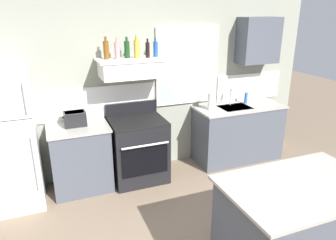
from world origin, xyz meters
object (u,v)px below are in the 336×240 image
kitchen_island (296,227)px  stove_range (138,149)px  refrigerator (6,142)px  bottle_rose_pink (117,50)px  bottle_amber_wine (106,50)px  paper_towel_roll (211,101)px  bottle_blue_liqueur (156,49)px  dish_soap_bottle (246,98)px  bottle_dark_green_wine (127,49)px  toaster (75,118)px  bottle_balsamic_dark (148,50)px  bottle_champagne_gold_foil (137,49)px

kitchen_island → stove_range: bearing=111.8°
refrigerator → bottle_rose_pink: (1.45, 0.14, 1.01)m
bottle_amber_wine → paper_towel_roll: (1.52, -0.12, -0.82)m
bottle_blue_liqueur → dish_soap_bottle: bottle_blue_liqueur is taller
kitchen_island → bottle_dark_green_wine: bearing=111.8°
toaster → paper_towel_roll: bearing=-1.3°
refrigerator → bottle_balsamic_dark: (1.85, 0.11, 1.00)m
bottle_blue_liqueur → paper_towel_roll: bearing=-6.9°
stove_range → bottle_balsamic_dark: 1.40m
bottle_rose_pink → dish_soap_bottle: (2.08, 0.02, -0.86)m
bottle_champagne_gold_foil → dish_soap_bottle: size_ratio=1.64×
toaster → bottle_balsamic_dark: 1.32m
refrigerator → stove_range: refrigerator is taller
refrigerator → dish_soap_bottle: 3.54m
refrigerator → bottle_blue_liqueur: bearing=4.7°
toaster → bottle_blue_liqueur: (1.15, 0.06, 0.84)m
bottle_amber_wine → bottle_dark_green_wine: bearing=-0.2°
bottle_champagne_gold_foil → kitchen_island: 2.81m
bottle_amber_wine → bottle_rose_pink: size_ratio=1.07×
bottle_dark_green_wine → kitchen_island: 2.88m
stove_range → bottle_rose_pink: 1.41m
toaster → bottle_amber_wine: (0.48, 0.07, 0.86)m
bottle_dark_green_wine → bottle_balsamic_dark: bearing=-13.2°
stove_range → refrigerator: bearing=-179.2°
paper_towel_roll → kitchen_island: size_ratio=0.19×
refrigerator → dish_soap_bottle: (3.53, 0.16, 0.15)m
bottle_amber_wine → bottle_champagne_gold_foil: bearing=-7.0°
bottle_dark_green_wine → bottle_blue_liqueur: size_ratio=1.10×
dish_soap_bottle → kitchen_island: dish_soap_bottle is taller
stove_range → bottle_champagne_gold_foil: bearing=59.8°
bottle_balsamic_dark → bottle_rose_pink: bearing=175.5°
refrigerator → bottle_rose_pink: bottle_rose_pink is taller
bottle_balsamic_dark → bottle_blue_liqueur: same height
bottle_champagne_gold_foil → bottle_blue_liqueur: 0.28m
bottle_balsamic_dark → kitchen_island: bottle_balsamic_dark is taller
stove_range → bottle_amber_wine: size_ratio=3.77×
bottle_blue_liqueur → kitchen_island: (0.54, -2.32, -1.39)m
bottle_amber_wine → kitchen_island: (1.21, -2.34, -1.41)m
paper_towel_roll → dish_soap_bottle: paper_towel_roll is taller
stove_range → bottle_rose_pink: bearing=148.7°
toaster → paper_towel_roll: paper_towel_roll is taller
paper_towel_roll → dish_soap_bottle: (0.69, 0.10, -0.04)m
bottle_amber_wine → dish_soap_bottle: (2.22, -0.02, -0.87)m
bottle_amber_wine → bottle_rose_pink: 0.14m
toaster → bottle_champagne_gold_foil: bearing=1.3°
bottle_amber_wine → bottle_blue_liqueur: 0.67m
bottle_amber_wine → paper_towel_roll: size_ratio=1.07×
bottle_balsamic_dark → dish_soap_bottle: (1.68, 0.05, -0.85)m
bottle_amber_wine → bottle_balsamic_dark: bearing=-6.6°
bottle_balsamic_dark → kitchen_island: (0.67, -2.28, -1.39)m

